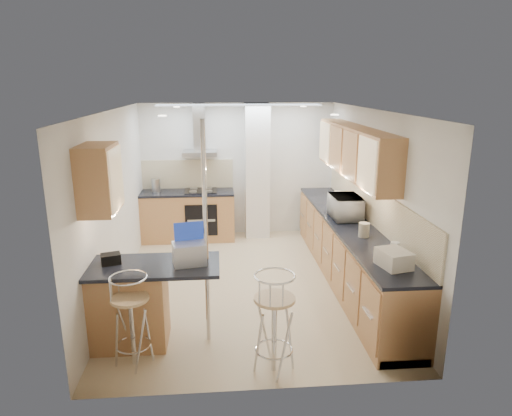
{
  "coord_description": "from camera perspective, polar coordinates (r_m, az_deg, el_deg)",
  "views": [
    {
      "loc": [
        -0.39,
        -6.15,
        2.85
      ],
      "look_at": [
        0.16,
        0.2,
        1.1
      ],
      "focal_mm": 32.0,
      "sensor_mm": 36.0,
      "label": 1
    }
  ],
  "objects": [
    {
      "name": "back_counter",
      "position": [
        8.61,
        -8.46,
        -0.92
      ],
      "size": [
        1.7,
        0.63,
        0.92
      ],
      "color": "#BA744A",
      "rests_on": "ground"
    },
    {
      "name": "bar_stool_end",
      "position": [
        4.7,
        2.3,
        -14.19
      ],
      "size": [
        0.56,
        0.56,
        1.07
      ],
      "primitive_type": null,
      "rotation": [
        0.0,
        0.0,
        1.23
      ],
      "color": "tan",
      "rests_on": "ground"
    },
    {
      "name": "kettle",
      "position": [
        8.57,
        -12.39,
        2.82
      ],
      "size": [
        0.16,
        0.16,
        0.24
      ],
      "primitive_type": "cylinder",
      "color": "#AAADAF",
      "rests_on": "back_counter"
    },
    {
      "name": "right_counter",
      "position": [
        6.86,
        11.44,
        -5.33
      ],
      "size": [
        0.63,
        4.4,
        0.92
      ],
      "color": "#BA744A",
      "rests_on": "ground"
    },
    {
      "name": "laptop",
      "position": [
        5.03,
        -8.34,
        -5.65
      ],
      "size": [
        0.39,
        0.32,
        0.24
      ],
      "primitive_type": "cube",
      "rotation": [
        0.0,
        0.0,
        0.2
      ],
      "color": "#ABADB3",
      "rests_on": "peninsula"
    },
    {
      "name": "jar_b",
      "position": [
        7.4,
        10.47,
        0.53
      ],
      "size": [
        0.14,
        0.14,
        0.13
      ],
      "primitive_type": "cylinder",
      "rotation": [
        0.0,
        0.0,
        0.29
      ],
      "color": "beige",
      "rests_on": "right_counter"
    },
    {
      "name": "jar_d",
      "position": [
        5.55,
        16.94,
        -4.85
      ],
      "size": [
        0.1,
        0.1,
        0.15
      ],
      "primitive_type": "cylinder",
      "rotation": [
        0.0,
        0.0,
        0.02
      ],
      "color": "silver",
      "rests_on": "right_counter"
    },
    {
      "name": "microwave",
      "position": [
        6.82,
        11.15,
        0.1
      ],
      "size": [
        0.42,
        0.61,
        0.33
      ],
      "primitive_type": "imported",
      "rotation": [
        0.0,
        0.0,
        1.58
      ],
      "color": "silver",
      "rests_on": "right_counter"
    },
    {
      "name": "jar_c",
      "position": [
        6.07,
        13.34,
        -2.67
      ],
      "size": [
        0.15,
        0.15,
        0.19
      ],
      "primitive_type": "cylinder",
      "rotation": [
        0.0,
        0.0,
        0.11
      ],
      "color": "#B0A68D",
      "rests_on": "right_counter"
    },
    {
      "name": "peninsula",
      "position": [
        5.32,
        -12.6,
        -11.56
      ],
      "size": [
        1.47,
        0.72,
        0.94
      ],
      "color": "#BA744A",
      "rests_on": "ground"
    },
    {
      "name": "ground",
      "position": [
        6.79,
        -1.2,
        -9.46
      ],
      "size": [
        4.8,
        4.8,
        0.0
      ],
      "primitive_type": "plane",
      "color": "#D7B48F",
      "rests_on": "ground"
    },
    {
      "name": "bread_bin",
      "position": [
        5.18,
        16.84,
        -6.08
      ],
      "size": [
        0.35,
        0.41,
        0.19
      ],
      "primitive_type": "cube",
      "rotation": [
        0.0,
        0.0,
        0.23
      ],
      "color": "beige",
      "rests_on": "right_counter"
    },
    {
      "name": "bar_stool_near",
      "position": [
        4.97,
        -15.29,
        -13.43
      ],
      "size": [
        0.47,
        0.47,
        1.0
      ],
      "primitive_type": null,
      "rotation": [
        0.0,
        0.0,
        -0.17
      ],
      "color": "tan",
      "rests_on": "ground"
    },
    {
      "name": "bag",
      "position": [
        5.25,
        -17.69,
        -6.06
      ],
      "size": [
        0.24,
        0.2,
        0.11
      ],
      "primitive_type": "cube",
      "rotation": [
        0.0,
        0.0,
        0.3
      ],
      "color": "black",
      "rests_on": "peninsula"
    },
    {
      "name": "jar_a",
      "position": [
        7.76,
        10.18,
        1.43
      ],
      "size": [
        0.15,
        0.15,
        0.19
      ],
      "primitive_type": "cylinder",
      "rotation": [
        0.0,
        0.0,
        -0.3
      ],
      "color": "beige",
      "rests_on": "right_counter"
    },
    {
      "name": "room_shell",
      "position": [
        6.69,
        1.3,
        4.09
      ],
      "size": [
        3.64,
        4.84,
        2.51
      ],
      "color": "white",
      "rests_on": "ground"
    }
  ]
}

